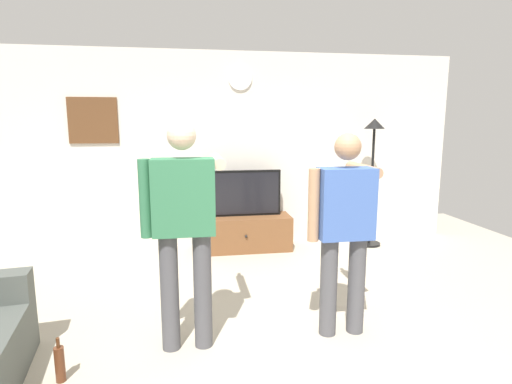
{
  "coord_description": "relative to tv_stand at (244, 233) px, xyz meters",
  "views": [
    {
      "loc": [
        -0.64,
        -2.8,
        1.75
      ],
      "look_at": [
        0.02,
        1.2,
        1.05
      ],
      "focal_mm": 28.59,
      "sensor_mm": 36.0,
      "label": 1
    }
  ],
  "objects": [
    {
      "name": "wall_clock",
      "position": [
        0.0,
        0.29,
        2.1
      ],
      "size": [
        0.32,
        0.03,
        0.32
      ],
      "primitive_type": "cylinder",
      "rotation": [
        1.57,
        0.0,
        0.0
      ],
      "color": "white"
    },
    {
      "name": "tv_stand",
      "position": [
        0.0,
        0.0,
        0.0
      ],
      "size": [
        1.29,
        0.51,
        0.47
      ],
      "color": "brown",
      "rests_on": "ground_plane"
    },
    {
      "name": "back_wall",
      "position": [
        -0.08,
        0.35,
        1.11
      ],
      "size": [
        6.4,
        0.1,
        2.7
      ],
      "primitive_type": "cube",
      "color": "silver",
      "rests_on": "ground_plane"
    },
    {
      "name": "floor_lamp",
      "position": [
        1.81,
        -0.07,
        1.05
      ],
      "size": [
        0.32,
        0.32,
        1.79
      ],
      "color": "black",
      "rests_on": "ground_plane"
    },
    {
      "name": "beverage_bottle",
      "position": [
        -1.62,
        -2.69,
        -0.11
      ],
      "size": [
        0.07,
        0.07,
        0.32
      ],
      "color": "#592D19",
      "rests_on": "ground_plane"
    },
    {
      "name": "television",
      "position": [
        0.0,
        0.05,
        0.55
      ],
      "size": [
        1.04,
        0.07,
        0.63
      ],
      "color": "black",
      "rests_on": "tv_stand"
    },
    {
      "name": "person_standing_nearer_lamp",
      "position": [
        -0.77,
        -2.38,
        0.77
      ],
      "size": [
        0.64,
        0.78,
        1.76
      ],
      "color": "#4C4C51",
      "rests_on": "ground_plane"
    },
    {
      "name": "person_standing_nearer_couch",
      "position": [
        0.51,
        -2.36,
        0.71
      ],
      "size": [
        0.62,
        0.78,
        1.66
      ],
      "color": "#4C4C51",
      "rests_on": "ground_plane"
    },
    {
      "name": "framed_picture",
      "position": [
        -1.94,
        0.3,
        1.53
      ],
      "size": [
        0.63,
        0.04,
        0.6
      ],
      "primitive_type": "cube",
      "color": "brown"
    },
    {
      "name": "ground_plane",
      "position": [
        -0.08,
        -2.6,
        -0.24
      ],
      "size": [
        8.4,
        8.4,
        0.0
      ],
      "primitive_type": "plane",
      "color": "#B2A893"
    }
  ]
}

